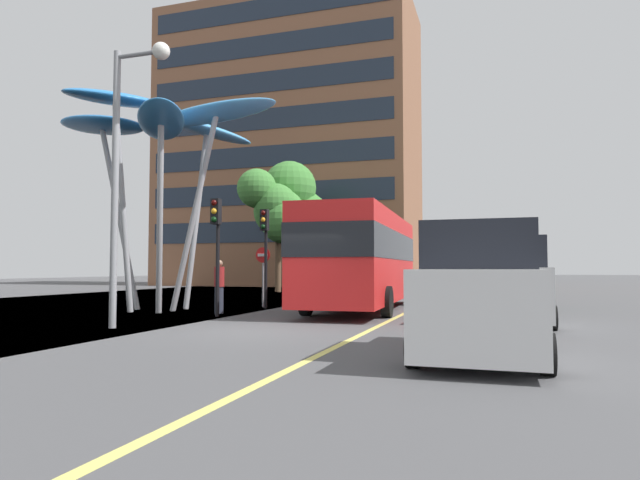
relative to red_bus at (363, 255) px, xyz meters
name	(u,v)px	position (x,y,z in m)	size (l,w,h in m)	color
ground	(230,332)	(-1.58, -7.27, -2.03)	(120.00, 240.00, 0.10)	#4C4C4F
red_bus	(363,255)	(0.00, 0.00, 0.00)	(3.17, 10.41, 3.63)	red
leaf_sculpture	(156,131)	(-7.08, -2.48, 4.51)	(9.31, 7.71, 7.65)	#9EA0A5
traffic_light_kerb_near	(216,231)	(-3.70, -4.09, 0.68)	(0.28, 0.42, 3.67)	black
traffic_light_kerb_far	(265,237)	(-3.65, -0.46, 0.70)	(0.28, 0.42, 3.70)	black
traffic_light_island_mid	(324,246)	(-2.93, 4.69, 0.52)	(0.28, 0.42, 3.44)	black
traffic_light_opposite	(333,247)	(-3.29, 7.39, 0.57)	(0.28, 0.42, 3.53)	black
car_parked_near	(480,295)	(4.35, -9.58, -0.93)	(2.09, 4.45, 2.25)	silver
car_parked_mid	(511,284)	(4.99, -3.58, -0.90)	(2.01, 4.24, 2.34)	silver
car_parked_far	(496,281)	(4.57, 2.27, -0.97)	(2.08, 3.88, 2.17)	#2D5138
street_lamp	(128,146)	(-4.22, -7.77, 2.62)	(1.62, 0.44, 7.16)	gray
tree_pavement_near	(277,209)	(-8.44, 12.28, 3.22)	(4.30, 3.65, 7.70)	brown
tree_pavement_far	(290,205)	(-8.82, 15.65, 3.85)	(5.40, 4.51, 8.74)	brown
pedestrian	(219,287)	(-4.16, -3.02, -1.09)	(0.34, 0.34, 1.77)	#2D3342
no_entry_sign	(263,267)	(-4.06, 0.31, -0.43)	(0.60, 0.12, 2.31)	gray
backdrop_building	(290,149)	(-12.92, 26.29, 10.21)	(22.06, 10.70, 24.38)	brown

